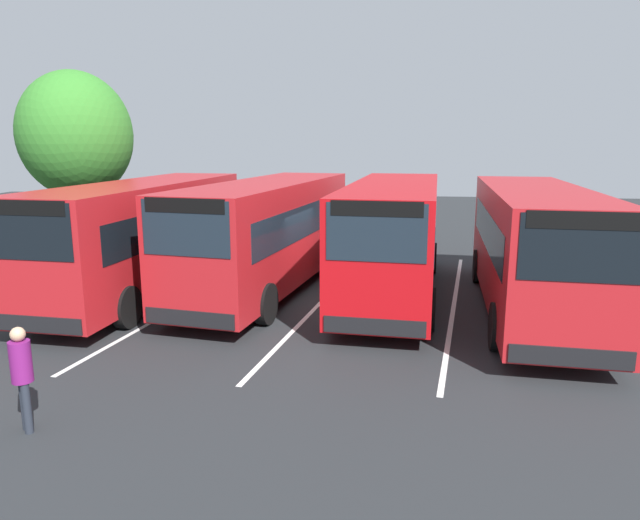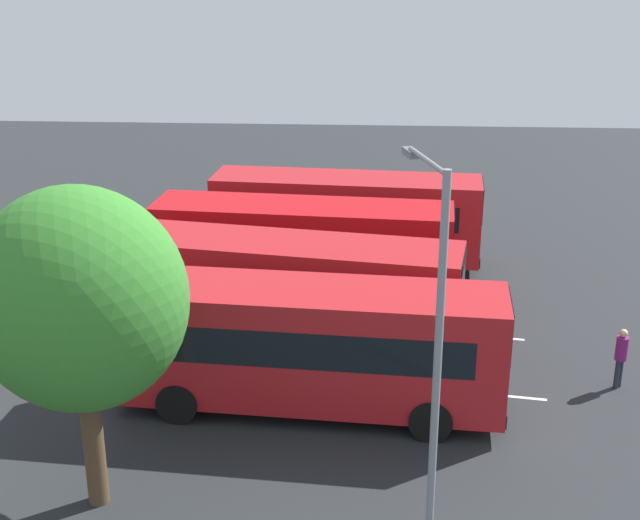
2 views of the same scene
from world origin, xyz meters
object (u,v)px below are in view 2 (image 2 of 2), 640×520
object	(u,v)px
bus_far_left	(309,344)
bus_center_right	(303,248)
bus_far_right	(347,216)
depot_tree	(79,300)
bus_center_left	(292,290)
street_lamp	(435,331)
pedestrian	(621,354)

from	to	relation	value
bus_far_left	bus_center_right	size ratio (longest dim) A/B	1.00
bus_far_right	depot_tree	xyz separation A→B (m)	(-4.81, -15.15, 2.84)
bus_center_left	bus_center_right	distance (m)	3.73
bus_far_left	bus_center_right	distance (m)	7.32
bus_far_right	depot_tree	size ratio (longest dim) A/B	1.43
bus_center_left	street_lamp	bearing A→B (deg)	-57.80
bus_far_right	bus_far_left	bearing A→B (deg)	-88.63
pedestrian	depot_tree	bearing A→B (deg)	70.60
bus_far_right	pedestrian	xyz separation A→B (m)	(7.58, -9.31, -0.81)
bus_center_right	bus_far_left	bearing A→B (deg)	-79.86
bus_center_left	pedestrian	xyz separation A→B (m)	(8.94, -1.95, -0.81)
depot_tree	bus_center_left	bearing A→B (deg)	66.03
bus_far_right	bus_center_right	bearing A→B (deg)	-105.46
pedestrian	street_lamp	size ratio (longest dim) A/B	0.23
bus_center_left	street_lamp	world-z (taller)	street_lamp
pedestrian	depot_tree	xyz separation A→B (m)	(-12.40, -5.83, 3.65)
bus_center_right	street_lamp	size ratio (longest dim) A/B	1.32
street_lamp	depot_tree	distance (m)	6.95
bus_center_right	bus_center_left	bearing A→B (deg)	-86.04
pedestrian	depot_tree	size ratio (longest dim) A/B	0.25
depot_tree	bus_center_right	bearing A→B (deg)	73.12
bus_center_right	depot_tree	xyz separation A→B (m)	(-3.49, -11.51, 2.84)
bus_center_left	depot_tree	distance (m)	8.98
bus_far_right	street_lamp	distance (m)	15.84
bus_far_left	bus_center_left	size ratio (longest dim) A/B	0.99
bus_center_left	depot_tree	bearing A→B (deg)	-104.92
bus_far_right	depot_tree	bearing A→B (deg)	-103.13
pedestrian	bus_far_right	bearing A→B (deg)	-5.44
pedestrian	bus_center_right	bearing A→B (deg)	12.87
pedestrian	street_lamp	bearing A→B (deg)	93.90
bus_center_left	pedestrian	distance (m)	9.18
bus_far_left	bus_center_right	bearing A→B (deg)	99.98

